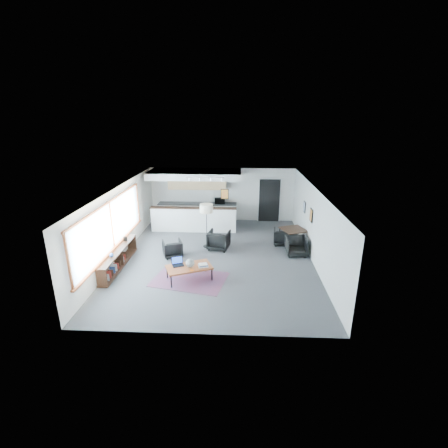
{
  "coord_description": "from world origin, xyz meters",
  "views": [
    {
      "loc": [
        0.83,
        -11.03,
        5.04
      ],
      "look_at": [
        0.28,
        0.4,
        1.16
      ],
      "focal_mm": 26.0,
      "sensor_mm": 36.0,
      "label": 1
    }
  ],
  "objects_px": {
    "book_stack": "(203,265)",
    "armchair_left": "(172,248)",
    "microwave": "(220,200)",
    "dining_table": "(293,231)",
    "coffee_table": "(189,267)",
    "armchair_right": "(219,239)",
    "dining_chair_far": "(282,237)",
    "ceramic_pot": "(190,263)",
    "dining_chair_near": "(296,247)",
    "laptop": "(177,263)",
    "floor_lamp": "(206,210)"
  },
  "relations": [
    {
      "from": "coffee_table",
      "to": "dining_chair_near",
      "type": "bearing_deg",
      "value": 6.47
    },
    {
      "from": "armchair_left",
      "to": "dining_table",
      "type": "xyz_separation_m",
      "value": [
        4.62,
        1.16,
        0.34
      ]
    },
    {
      "from": "armchair_right",
      "to": "dining_chair_near",
      "type": "distance_m",
      "value": 2.97
    },
    {
      "from": "ceramic_pot",
      "to": "microwave",
      "type": "bearing_deg",
      "value": 84.57
    },
    {
      "from": "armchair_left",
      "to": "microwave",
      "type": "bearing_deg",
      "value": -130.74
    },
    {
      "from": "armchair_right",
      "to": "ceramic_pot",
      "type": "bearing_deg",
      "value": 85.86
    },
    {
      "from": "laptop",
      "to": "dining_table",
      "type": "height_order",
      "value": "dining_table"
    },
    {
      "from": "dining_table",
      "to": "dining_chair_far",
      "type": "xyz_separation_m",
      "value": [
        -0.39,
        0.24,
        -0.38
      ]
    },
    {
      "from": "book_stack",
      "to": "armchair_left",
      "type": "height_order",
      "value": "armchair_left"
    },
    {
      "from": "coffee_table",
      "to": "armchair_right",
      "type": "distance_m",
      "value": 2.67
    },
    {
      "from": "book_stack",
      "to": "laptop",
      "type": "bearing_deg",
      "value": 174.09
    },
    {
      "from": "coffee_table",
      "to": "floor_lamp",
      "type": "xyz_separation_m",
      "value": [
        0.3,
        2.76,
        1.11
      ]
    },
    {
      "from": "dining_chair_far",
      "to": "ceramic_pot",
      "type": "bearing_deg",
      "value": 50.11
    },
    {
      "from": "ceramic_pot",
      "to": "dining_table",
      "type": "xyz_separation_m",
      "value": [
        3.68,
        2.96,
        0.08
      ]
    },
    {
      "from": "armchair_right",
      "to": "dining_chair_far",
      "type": "xyz_separation_m",
      "value": [
        2.55,
        0.62,
        -0.1
      ]
    },
    {
      "from": "laptop",
      "to": "book_stack",
      "type": "xyz_separation_m",
      "value": [
        0.83,
        -0.09,
        -0.03
      ]
    },
    {
      "from": "laptop",
      "to": "ceramic_pot",
      "type": "relative_size",
      "value": 1.56
    },
    {
      "from": "book_stack",
      "to": "armchair_right",
      "type": "height_order",
      "value": "armchair_right"
    },
    {
      "from": "ceramic_pot",
      "to": "armchair_right",
      "type": "relative_size",
      "value": 0.34
    },
    {
      "from": "floor_lamp",
      "to": "microwave",
      "type": "height_order",
      "value": "floor_lamp"
    },
    {
      "from": "microwave",
      "to": "ceramic_pot",
      "type": "bearing_deg",
      "value": -101.5
    },
    {
      "from": "ceramic_pot",
      "to": "floor_lamp",
      "type": "distance_m",
      "value": 2.96
    },
    {
      "from": "dining_table",
      "to": "coffee_table",
      "type": "bearing_deg",
      "value": -141.87
    },
    {
      "from": "armchair_left",
      "to": "ceramic_pot",
      "type": "bearing_deg",
      "value": 96.5
    },
    {
      "from": "book_stack",
      "to": "microwave",
      "type": "xyz_separation_m",
      "value": [
        0.17,
        5.92,
        0.59
      ]
    },
    {
      "from": "dining_table",
      "to": "microwave",
      "type": "relative_size",
      "value": 2.35
    },
    {
      "from": "floor_lamp",
      "to": "dining_chair_far",
      "type": "height_order",
      "value": "floor_lamp"
    },
    {
      "from": "ceramic_pot",
      "to": "dining_chair_near",
      "type": "height_order",
      "value": "ceramic_pot"
    },
    {
      "from": "coffee_table",
      "to": "dining_chair_near",
      "type": "relative_size",
      "value": 2.42
    },
    {
      "from": "dining_chair_near",
      "to": "floor_lamp",
      "type": "bearing_deg",
      "value": 166.46
    },
    {
      "from": "book_stack",
      "to": "microwave",
      "type": "distance_m",
      "value": 5.95
    },
    {
      "from": "microwave",
      "to": "coffee_table",
      "type": "bearing_deg",
      "value": -101.97
    },
    {
      "from": "ceramic_pot",
      "to": "dining_chair_near",
      "type": "distance_m",
      "value": 4.28
    },
    {
      "from": "armchair_left",
      "to": "floor_lamp",
      "type": "height_order",
      "value": "floor_lamp"
    },
    {
      "from": "laptop",
      "to": "ceramic_pot",
      "type": "height_order",
      "value": "ceramic_pot"
    },
    {
      "from": "book_stack",
      "to": "dining_table",
      "type": "relative_size",
      "value": 0.31
    },
    {
      "from": "armchair_right",
      "to": "dining_chair_far",
      "type": "height_order",
      "value": "armchair_right"
    },
    {
      "from": "book_stack",
      "to": "armchair_right",
      "type": "relative_size",
      "value": 0.44
    },
    {
      "from": "coffee_table",
      "to": "dining_chair_far",
      "type": "bearing_deg",
      "value": 20.33
    },
    {
      "from": "armchair_left",
      "to": "dining_chair_far",
      "type": "relative_size",
      "value": 1.14
    },
    {
      "from": "laptop",
      "to": "armchair_right",
      "type": "xyz_separation_m",
      "value": [
        1.17,
        2.44,
        -0.13
      ]
    },
    {
      "from": "dining_chair_far",
      "to": "microwave",
      "type": "xyz_separation_m",
      "value": [
        -2.72,
        2.78,
        0.79
      ]
    },
    {
      "from": "armchair_left",
      "to": "floor_lamp",
      "type": "xyz_separation_m",
      "value": [
        1.19,
        0.99,
        1.19
      ]
    },
    {
      "from": "armchair_right",
      "to": "microwave",
      "type": "distance_m",
      "value": 3.47
    },
    {
      "from": "dining_table",
      "to": "dining_chair_far",
      "type": "bearing_deg",
      "value": 147.78
    },
    {
      "from": "ceramic_pot",
      "to": "armchair_left",
      "type": "relative_size",
      "value": 0.41
    },
    {
      "from": "armchair_right",
      "to": "dining_chair_near",
      "type": "height_order",
      "value": "armchair_right"
    },
    {
      "from": "armchair_left",
      "to": "floor_lamp",
      "type": "bearing_deg",
      "value": -161.02
    },
    {
      "from": "laptop",
      "to": "dining_table",
      "type": "bearing_deg",
      "value": 11.51
    },
    {
      "from": "armchair_left",
      "to": "microwave",
      "type": "distance_m",
      "value": 4.51
    }
  ]
}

